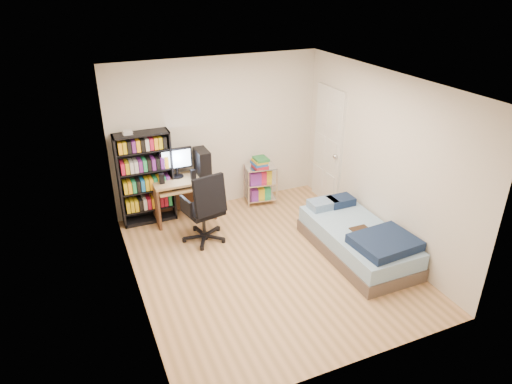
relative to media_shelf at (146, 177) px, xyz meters
name	(u,v)px	position (x,y,z in m)	size (l,w,h in m)	color
room	(268,181)	(1.26, -1.84, 0.48)	(3.58, 4.08, 2.58)	tan
media_shelf	(146,177)	(0.00, 0.00, 0.00)	(0.84, 0.28, 1.55)	black
computer_desk	(187,180)	(0.63, -0.10, -0.13)	(0.94, 0.55, 1.18)	tan
office_chair	(205,220)	(0.65, -0.95, -0.41)	(0.78, 0.78, 1.11)	black
wire_cart	(260,174)	(1.90, -0.12, -0.22)	(0.57, 0.45, 0.83)	silver
bed	(358,240)	(2.52, -2.16, -0.53)	(0.93, 1.87, 0.53)	brown
door	(328,147)	(2.98, -0.49, 0.23)	(0.12, 0.80, 2.00)	silver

